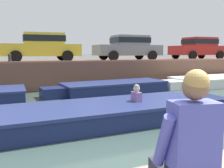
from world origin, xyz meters
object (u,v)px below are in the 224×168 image
motorboat_passing (118,112)px  person_seated_left (190,144)px  mooring_bollard_mid (10,58)px  car_left_inner_yellow (42,46)px  car_right_inner_red (198,47)px  boat_moored_central_navy (110,88)px  boat_moored_east_white (216,81)px  car_centre_grey (128,47)px

motorboat_passing → person_seated_left: person_seated_left is taller
mooring_bollard_mid → car_left_inner_yellow: bearing=44.5°
car_right_inner_red → mooring_bollard_mid: (-12.60, -1.66, -0.61)m
boat_moored_central_navy → person_seated_left: 9.73m
boat_moored_east_white → motorboat_passing: bearing=-151.0°
motorboat_passing → person_seated_left: 5.01m
motorboat_passing → car_right_inner_red: (9.95, 8.05, 1.97)m
car_centre_grey → person_seated_left: car_centre_grey is taller
boat_moored_central_navy → car_right_inner_red: (8.32, 3.57, 1.98)m
car_centre_grey → person_seated_left: 14.05m
car_left_inner_yellow → mooring_bollard_mid: (-1.69, -1.66, -0.61)m
car_left_inner_yellow → mooring_bollard_mid: 2.45m
boat_moored_central_navy → car_left_inner_yellow: car_left_inner_yellow is taller
boat_moored_east_white → car_right_inner_red: (1.72, 3.50, 1.98)m
boat_moored_central_navy → motorboat_passing: (-1.62, -4.48, 0.01)m
car_left_inner_yellow → person_seated_left: 12.79m
motorboat_passing → car_right_inner_red: size_ratio=1.86×
car_centre_grey → car_right_inner_red: 5.61m
motorboat_passing → car_right_inner_red: car_right_inner_red is taller
boat_moored_east_white → mooring_bollard_mid: size_ratio=15.73×
motorboat_passing → car_left_inner_yellow: size_ratio=1.70×
boat_moored_east_white → car_right_inner_red: bearing=63.8°
boat_moored_central_navy → car_left_inner_yellow: (-2.59, 3.57, 1.98)m
car_left_inner_yellow → car_centre_grey: bearing=0.0°
person_seated_left → car_centre_grey: bearing=65.4°
car_right_inner_red → boat_moored_east_white: bearing=-116.2°
car_centre_grey → person_seated_left: size_ratio=4.38×
car_centre_grey → mooring_bollard_mid: (-6.99, -1.66, -0.61)m
car_left_inner_yellow → person_seated_left: size_ratio=4.39×
car_centre_grey → motorboat_passing: bearing=-118.3°
boat_moored_east_white → motorboat_passing: motorboat_passing is taller
car_left_inner_yellow → car_right_inner_red: size_ratio=1.09×
boat_moored_central_navy → motorboat_passing: motorboat_passing is taller
mooring_bollard_mid → person_seated_left: 11.15m
boat_moored_central_navy → boat_moored_east_white: (6.60, 0.07, -0.00)m
car_right_inner_red → mooring_bollard_mid: size_ratio=8.73×
boat_moored_east_white → car_left_inner_yellow: size_ratio=1.65×
boat_moored_central_navy → boat_moored_east_white: bearing=0.6°
motorboat_passing → car_centre_grey: 9.36m
mooring_bollard_mid → person_seated_left: size_ratio=0.46×
boat_moored_central_navy → car_centre_grey: size_ratio=1.42×
person_seated_left → car_right_inner_red: bearing=48.1°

